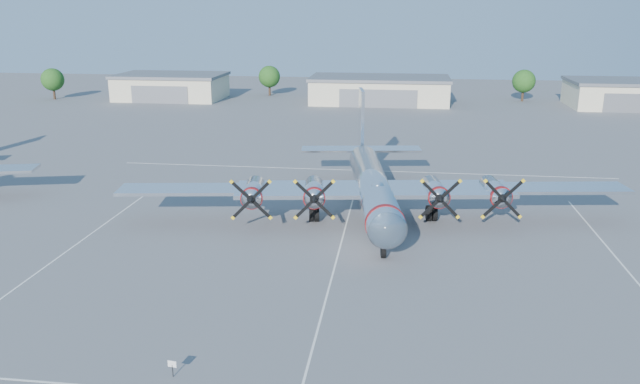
# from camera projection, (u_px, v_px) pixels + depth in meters

# --- Properties ---
(ground) EXTENTS (260.00, 260.00, 0.00)m
(ground) POSITION_uv_depth(u_px,v_px,m) (341.00, 244.00, 52.24)
(ground) COLOR #5E5E61
(ground) RESTS_ON ground
(parking_lines) EXTENTS (60.00, 50.08, 0.01)m
(parking_lines) POSITION_uv_depth(u_px,v_px,m) (339.00, 252.00, 50.58)
(parking_lines) COLOR silver
(parking_lines) RESTS_ON ground
(hangar_west) EXTENTS (22.60, 14.60, 5.40)m
(hangar_west) POSITION_uv_depth(u_px,v_px,m) (171.00, 86.00, 135.00)
(hangar_west) COLOR beige
(hangar_west) RESTS_ON ground
(hangar_center) EXTENTS (28.60, 14.60, 5.40)m
(hangar_center) POSITION_uv_depth(u_px,v_px,m) (379.00, 90.00, 129.40)
(hangar_center) COLOR beige
(hangar_center) RESTS_ON ground
(hangar_east) EXTENTS (20.60, 14.60, 5.40)m
(hangar_east) POSITION_uv_depth(u_px,v_px,m) (622.00, 94.00, 123.43)
(hangar_east) COLOR beige
(hangar_east) RESTS_ON ground
(tree_far_west) EXTENTS (4.80, 4.80, 6.64)m
(tree_far_west) POSITION_uv_depth(u_px,v_px,m) (53.00, 80.00, 133.91)
(tree_far_west) COLOR #382619
(tree_far_west) RESTS_ON ground
(tree_west) EXTENTS (4.80, 4.80, 6.64)m
(tree_west) POSITION_uv_depth(u_px,v_px,m) (269.00, 77.00, 139.72)
(tree_west) COLOR #382619
(tree_west) RESTS_ON ground
(tree_east) EXTENTS (4.80, 4.80, 6.64)m
(tree_east) POSITION_uv_depth(u_px,v_px,m) (524.00, 81.00, 130.98)
(tree_east) COLOR #382619
(tree_east) RESTS_ON ground
(main_bomber_b29) EXTENTS (50.32, 37.92, 10.24)m
(main_bomber_b29) POSITION_uv_depth(u_px,v_px,m) (371.00, 214.00, 59.91)
(main_bomber_b29) COLOR white
(main_bomber_b29) RESTS_ON ground
(info_placard) EXTENTS (0.51, 0.10, 0.97)m
(info_placard) POSITION_uv_depth(u_px,v_px,m) (172.00, 366.00, 33.31)
(info_placard) COLOR black
(info_placard) RESTS_ON ground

